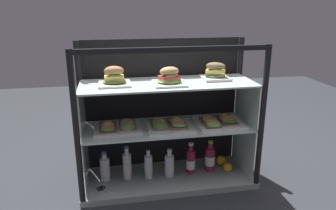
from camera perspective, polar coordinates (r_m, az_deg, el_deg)
name	(u,v)px	position (r m, az deg, el deg)	size (l,w,h in m)	color
ground_plane	(168,182)	(2.39, 0.00, -13.56)	(6.00, 6.00, 0.02)	#2C2F33
case_base_deck	(168,178)	(2.38, 0.00, -12.91)	(1.21, 0.45, 0.04)	#97A5A0
case_frame	(165,105)	(2.26, -0.51, 0.00)	(1.21, 0.45, 1.00)	black
riser_lower_tier	(168,152)	(2.28, 0.00, -8.42)	(1.13, 0.37, 0.37)	silver
shelf_lower_glass	(168,127)	(2.20, 0.00, -3.95)	(1.15, 0.39, 0.01)	silver
riser_upper_tier	(168,106)	(2.15, 0.00, -0.14)	(1.13, 0.37, 0.30)	silver
shelf_upper_glass	(168,84)	(2.10, 0.00, 3.84)	(1.15, 0.39, 0.01)	silver
plated_roll_sandwich_far_left	(114,78)	(2.07, -9.56, 4.75)	(0.20, 0.20, 0.12)	white
plated_roll_sandwich_center	(169,78)	(2.05, 0.20, 4.82)	(0.20, 0.20, 0.12)	white
plated_roll_sandwich_near_right_corner	(215,73)	(2.22, 8.45, 5.66)	(0.18, 0.18, 0.12)	white
open_sandwich_tray_far_right	(118,126)	(2.17, -8.95, -3.78)	(0.31, 0.27, 0.06)	white
open_sandwich_tray_right_of_center	(169,125)	(2.17, 0.25, -3.54)	(0.31, 0.27, 0.06)	white
open_sandwich_tray_far_left	(219,122)	(2.24, 9.07, -3.02)	(0.31, 0.27, 0.06)	white
juice_bottle_near_post	(105,169)	(2.32, -11.17, -11.14)	(0.07, 0.07, 0.21)	white
juice_bottle_front_left_end	(127,166)	(2.31, -7.29, -10.75)	(0.06, 0.06, 0.24)	silver
juice_bottle_back_right	(148,166)	(2.31, -3.51, -10.87)	(0.06, 0.06, 0.23)	white
juice_bottle_front_second	(170,166)	(2.32, 0.27, -10.81)	(0.07, 0.07, 0.21)	white
juice_bottle_back_center	(191,161)	(2.37, 4.07, -9.98)	(0.07, 0.07, 0.23)	maroon
juice_bottle_front_fourth	(210,159)	(2.41, 7.49, -9.50)	(0.07, 0.07, 0.24)	maroon
orange_fruit_beside_bottles	(228,167)	(2.44, 10.57, -10.85)	(0.07, 0.07, 0.07)	orange
orange_fruit_near_left_post	(221,160)	(2.51, 9.39, -9.74)	(0.08, 0.08, 0.08)	orange
kitchen_scissors	(103,189)	(2.24, -11.46, -14.53)	(0.16, 0.16, 0.01)	silver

